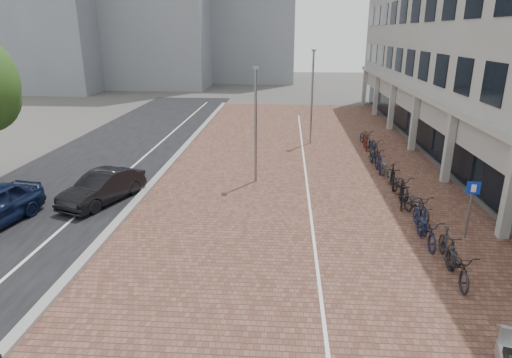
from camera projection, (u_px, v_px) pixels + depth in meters
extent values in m
plane|color=#474442|center=(241.00, 292.00, 12.18)|extent=(140.00, 140.00, 0.00)
cube|color=brown|center=(301.00, 167.00, 23.39)|extent=(14.50, 42.00, 0.04)
cube|color=black|center=(101.00, 163.00, 24.12)|extent=(8.00, 50.00, 0.03)
cube|color=gray|center=(171.00, 163.00, 23.84)|extent=(0.35, 42.00, 0.14)
cube|color=white|center=(137.00, 163.00, 23.98)|extent=(0.12, 44.00, 0.00)
cube|color=white|center=(305.00, 167.00, 23.37)|extent=(0.10, 30.00, 0.00)
cube|color=#A1A19B|center=(507.00, 0.00, 23.73)|extent=(8.00, 40.00, 13.00)
cube|color=black|center=(428.00, 123.00, 26.13)|extent=(0.15, 38.00, 3.20)
cube|color=#A1A19B|center=(428.00, 93.00, 25.58)|extent=(1.60, 38.00, 0.30)
cube|color=#A1A19B|center=(510.00, 192.00, 14.84)|extent=(0.35, 0.35, 3.40)
cube|color=#A1A19B|center=(449.00, 148.00, 20.51)|extent=(0.35, 0.35, 3.40)
cube|color=#A1A19B|center=(414.00, 123.00, 26.18)|extent=(0.35, 0.35, 3.40)
cube|color=#A1A19B|center=(392.00, 106.00, 31.85)|extent=(0.35, 0.35, 3.40)
cube|color=#A1A19B|center=(376.00, 95.00, 37.52)|extent=(0.35, 0.35, 3.40)
cube|color=#A1A19B|center=(364.00, 87.00, 43.19)|extent=(0.35, 0.35, 3.40)
cube|color=gray|center=(53.00, 3.00, 50.40)|extent=(10.00, 10.00, 20.00)
imported|color=black|center=(103.00, 187.00, 18.38)|extent=(2.72, 4.26, 1.33)
cylinder|color=slate|center=(469.00, 213.00, 15.04)|extent=(0.07, 0.07, 1.93)
cube|color=#0D2BB1|center=(473.00, 188.00, 14.72)|extent=(0.44, 0.08, 0.44)
cylinder|color=gray|center=(256.00, 127.00, 20.28)|extent=(0.12, 0.12, 5.34)
cylinder|color=gray|center=(312.00, 98.00, 27.41)|extent=(0.12, 0.12, 5.81)
imported|color=black|center=(458.00, 265.00, 12.56)|extent=(0.77, 2.00, 1.04)
imported|color=black|center=(448.00, 246.00, 13.63)|extent=(0.57, 1.77, 1.05)
imported|color=#121934|center=(427.00, 230.00, 14.74)|extent=(0.72, 1.98, 1.04)
imported|color=#16203F|center=(421.00, 217.00, 15.82)|extent=(0.50, 1.75, 1.05)
imported|color=black|center=(417.00, 205.00, 16.90)|extent=(1.09, 2.07, 1.04)
imported|color=black|center=(402.00, 194.00, 18.00)|extent=(0.82, 1.81, 1.05)
imported|color=black|center=(400.00, 185.00, 19.08)|extent=(0.92, 2.04, 1.04)
imported|color=black|center=(393.00, 177.00, 20.17)|extent=(0.75, 1.80, 1.05)
imported|color=#4C4A45|center=(387.00, 169.00, 21.26)|extent=(0.71, 1.98, 1.04)
imported|color=#121434|center=(379.00, 163.00, 22.35)|extent=(0.64, 1.78, 1.05)
imported|color=#222227|center=(374.00, 157.00, 23.44)|extent=(0.78, 2.00, 1.04)
imported|color=#141A38|center=(372.00, 151.00, 24.52)|extent=(0.70, 1.79, 1.05)
imported|color=black|center=(374.00, 146.00, 25.59)|extent=(0.84, 2.02, 1.04)
imported|color=#511A15|center=(366.00, 141.00, 26.69)|extent=(0.55, 1.76, 1.05)
imported|color=black|center=(365.00, 137.00, 27.77)|extent=(0.98, 2.05, 1.04)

